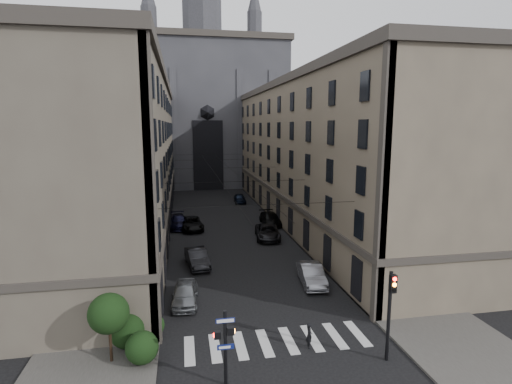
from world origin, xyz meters
TOP-DOWN VIEW (x-y plane):
  - sidewalk_left at (-10.50, 36.00)m, footprint 7.00×80.00m
  - sidewalk_right at (10.50, 36.00)m, footprint 7.00×80.00m
  - zebra_crossing at (0.00, 5.00)m, footprint 11.00×3.20m
  - building_left at (-13.44, 36.00)m, footprint 13.60×60.60m
  - building_right at (13.44, 36.00)m, footprint 13.60×60.60m
  - gothic_tower at (0.00, 74.96)m, footprint 35.00×23.00m
  - pedestrian_signal_left at (-3.51, 1.50)m, footprint 1.02×0.38m
  - traffic_light_right at (5.60, 1.92)m, footprint 0.34×0.50m
  - shrub_cluster at (-8.72, 5.01)m, footprint 3.90×4.40m
  - tram_wires at (0.00, 35.63)m, footprint 14.00×60.00m
  - car_left_near at (-5.40, 11.37)m, footprint 2.13×4.67m
  - car_left_midnear at (-4.20, 19.21)m, footprint 2.38×5.17m
  - car_left_midfar at (-4.35, 32.76)m, footprint 3.16×5.89m
  - car_left_far at (-6.07, 34.06)m, footprint 2.56×5.74m
  - car_right_near at (4.93, 13.18)m, footprint 2.31×5.17m
  - car_right_midnear at (4.20, 26.97)m, footprint 3.35×6.04m
  - car_right_midfar at (6.02, 33.35)m, footprint 2.40×5.58m
  - car_right_far at (4.20, 49.10)m, footprint 1.99×4.58m
  - pedestrian at (1.72, 4.01)m, footprint 0.39×0.58m

SIDE VIEW (x-z plane):
  - zebra_crossing at x=0.00m, z-range 0.00..0.01m
  - sidewalk_left at x=-10.50m, z-range 0.00..0.15m
  - sidewalk_right at x=10.50m, z-range 0.00..0.15m
  - car_right_far at x=4.20m, z-range 0.00..1.54m
  - pedestrian at x=1.72m, z-range 0.00..1.55m
  - car_left_near at x=-5.40m, z-range 0.00..1.55m
  - car_left_midfar at x=-4.35m, z-range 0.00..1.57m
  - car_right_midfar at x=6.02m, z-range 0.00..1.60m
  - car_right_midnear at x=4.20m, z-range 0.00..1.60m
  - car_left_far at x=-6.07m, z-range 0.00..1.63m
  - car_left_midnear at x=-4.20m, z-range 0.00..1.64m
  - car_right_near at x=4.93m, z-range 0.00..1.65m
  - shrub_cluster at x=-8.72m, z-range -0.15..3.75m
  - pedestrian_signal_left at x=-3.51m, z-range 0.32..4.32m
  - traffic_light_right at x=5.60m, z-range 0.69..5.89m
  - tram_wires at x=0.00m, z-range 7.03..7.46m
  - building_left at x=-13.44m, z-range -0.08..18.77m
  - building_right at x=13.44m, z-range -0.08..18.77m
  - gothic_tower at x=0.00m, z-range -11.20..46.80m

